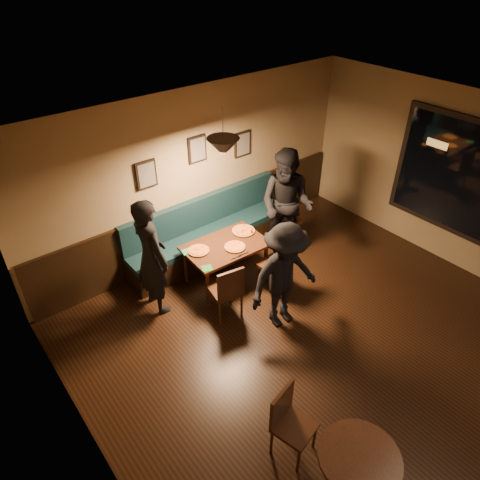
{
  "coord_description": "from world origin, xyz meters",
  "views": [
    {
      "loc": [
        -3.43,
        -1.8,
        4.51
      ],
      "look_at": [
        -0.21,
        2.16,
        0.95
      ],
      "focal_mm": 32.48,
      "sensor_mm": 36.0,
      "label": 1
    }
  ],
  "objects_px": {
    "diner_left": "(151,257)",
    "cafe_table": "(353,479)",
    "chair_near_right": "(273,264)",
    "booth_bench": "(211,230)",
    "diner_front": "(285,277)",
    "tabasco_bottle": "(252,232)",
    "cafe_chair_far": "(295,426)",
    "soda_glass": "(267,237)",
    "dining_table": "(226,262)",
    "diner_right": "(286,205)",
    "chair_near_left": "(225,289)"
  },
  "relations": [
    {
      "from": "chair_near_right",
      "to": "booth_bench",
      "type": "bearing_deg",
      "value": 94.83
    },
    {
      "from": "booth_bench",
      "to": "chair_near_right",
      "type": "distance_m",
      "value": 1.31
    },
    {
      "from": "tabasco_bottle",
      "to": "chair_near_left",
      "type": "bearing_deg",
      "value": -149.5
    },
    {
      "from": "diner_right",
      "to": "cafe_table",
      "type": "xyz_separation_m",
      "value": [
        -2.33,
        -3.35,
        -0.56
      ]
    },
    {
      "from": "chair_near_left",
      "to": "diner_right",
      "type": "relative_size",
      "value": 0.48
    },
    {
      "from": "chair_near_left",
      "to": "cafe_table",
      "type": "height_order",
      "value": "chair_near_left"
    },
    {
      "from": "diner_front",
      "to": "tabasco_bottle",
      "type": "height_order",
      "value": "diner_front"
    },
    {
      "from": "dining_table",
      "to": "diner_front",
      "type": "relative_size",
      "value": 0.77
    },
    {
      "from": "diner_front",
      "to": "cafe_chair_far",
      "type": "relative_size",
      "value": 1.87
    },
    {
      "from": "tabasco_bottle",
      "to": "diner_front",
      "type": "bearing_deg",
      "value": -110.28
    },
    {
      "from": "diner_right",
      "to": "soda_glass",
      "type": "bearing_deg",
      "value": -92.44
    },
    {
      "from": "dining_table",
      "to": "cafe_chair_far",
      "type": "relative_size",
      "value": 1.44
    },
    {
      "from": "soda_glass",
      "to": "cafe_chair_far",
      "type": "distance_m",
      "value": 2.96
    },
    {
      "from": "dining_table",
      "to": "chair_near_left",
      "type": "height_order",
      "value": "chair_near_left"
    },
    {
      "from": "soda_glass",
      "to": "cafe_chair_far",
      "type": "height_order",
      "value": "cafe_chair_far"
    },
    {
      "from": "diner_left",
      "to": "tabasco_bottle",
      "type": "xyz_separation_m",
      "value": [
        1.65,
        -0.2,
        -0.18
      ]
    },
    {
      "from": "chair_near_left",
      "to": "cafe_table",
      "type": "bearing_deg",
      "value": -92.46
    },
    {
      "from": "chair_near_right",
      "to": "tabasco_bottle",
      "type": "bearing_deg",
      "value": 80.39
    },
    {
      "from": "diner_front",
      "to": "tabasco_bottle",
      "type": "bearing_deg",
      "value": 75.9
    },
    {
      "from": "soda_glass",
      "to": "cafe_table",
      "type": "xyz_separation_m",
      "value": [
        -1.67,
        -3.08,
        -0.35
      ]
    },
    {
      "from": "chair_near_left",
      "to": "tabasco_bottle",
      "type": "bearing_deg",
      "value": 40.97
    },
    {
      "from": "diner_left",
      "to": "cafe_chair_far",
      "type": "bearing_deg",
      "value": 178.35
    },
    {
      "from": "dining_table",
      "to": "diner_front",
      "type": "bearing_deg",
      "value": -84.89
    },
    {
      "from": "cafe_chair_far",
      "to": "cafe_table",
      "type": "bearing_deg",
      "value": 82.38
    },
    {
      "from": "diner_right",
      "to": "chair_near_right",
      "type": "bearing_deg",
      "value": -78.81
    },
    {
      "from": "dining_table",
      "to": "chair_near_right",
      "type": "xyz_separation_m",
      "value": [
        0.45,
        -0.6,
        0.12
      ]
    },
    {
      "from": "diner_left",
      "to": "cafe_table",
      "type": "xyz_separation_m",
      "value": [
        0.04,
        -3.56,
        -0.51
      ]
    },
    {
      "from": "diner_front",
      "to": "cafe_chair_far",
      "type": "bearing_deg",
      "value": -123.92
    },
    {
      "from": "chair_near_left",
      "to": "cafe_chair_far",
      "type": "relative_size",
      "value": 1.05
    },
    {
      "from": "chair_near_right",
      "to": "cafe_table",
      "type": "distance_m",
      "value": 3.21
    },
    {
      "from": "chair_near_left",
      "to": "cafe_table",
      "type": "xyz_separation_m",
      "value": [
        -0.64,
        -2.8,
        -0.06
      ]
    },
    {
      "from": "dining_table",
      "to": "chair_near_left",
      "type": "relative_size",
      "value": 1.38
    },
    {
      "from": "booth_bench",
      "to": "diner_right",
      "type": "xyz_separation_m",
      "value": [
        1.0,
        -0.74,
        0.45
      ]
    },
    {
      "from": "dining_table",
      "to": "tabasco_bottle",
      "type": "height_order",
      "value": "tabasco_bottle"
    },
    {
      "from": "diner_left",
      "to": "tabasco_bottle",
      "type": "relative_size",
      "value": 16.26
    },
    {
      "from": "chair_near_left",
      "to": "diner_front",
      "type": "relative_size",
      "value": 0.56
    },
    {
      "from": "chair_near_right",
      "to": "diner_front",
      "type": "relative_size",
      "value": 0.56
    },
    {
      "from": "dining_table",
      "to": "chair_near_right",
      "type": "bearing_deg",
      "value": -50.28
    },
    {
      "from": "booth_bench",
      "to": "chair_near_right",
      "type": "height_order",
      "value": "booth_bench"
    },
    {
      "from": "booth_bench",
      "to": "cafe_chair_far",
      "type": "distance_m",
      "value": 3.67
    },
    {
      "from": "diner_right",
      "to": "tabasco_bottle",
      "type": "bearing_deg",
      "value": -115.89
    },
    {
      "from": "dining_table",
      "to": "soda_glass",
      "type": "relative_size",
      "value": 8.44
    },
    {
      "from": "diner_right",
      "to": "tabasco_bottle",
      "type": "distance_m",
      "value": 0.76
    },
    {
      "from": "diner_left",
      "to": "cafe_table",
      "type": "distance_m",
      "value": 3.6
    },
    {
      "from": "soda_glass",
      "to": "tabasco_bottle",
      "type": "relative_size",
      "value": 1.33
    },
    {
      "from": "diner_left",
      "to": "diner_front",
      "type": "distance_m",
      "value": 1.84
    },
    {
      "from": "booth_bench",
      "to": "diner_left",
      "type": "bearing_deg",
      "value": -158.92
    },
    {
      "from": "tabasco_bottle",
      "to": "cafe_chair_far",
      "type": "relative_size",
      "value": 0.13
    },
    {
      "from": "diner_left",
      "to": "diner_right",
      "type": "bearing_deg",
      "value": -96.26
    },
    {
      "from": "chair_near_left",
      "to": "diner_left",
      "type": "bearing_deg",
      "value": 142.21
    }
  ]
}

